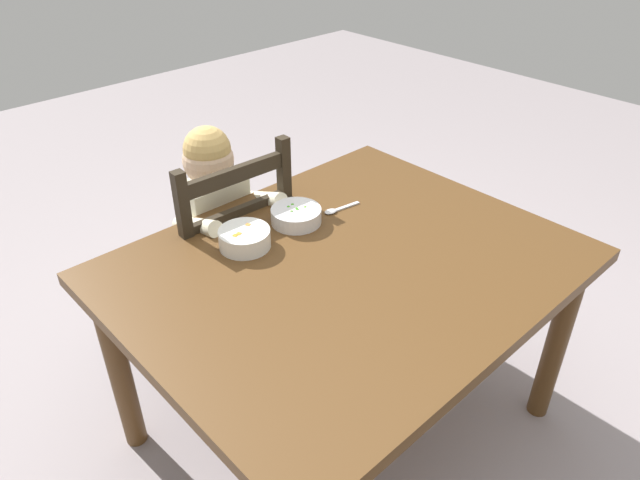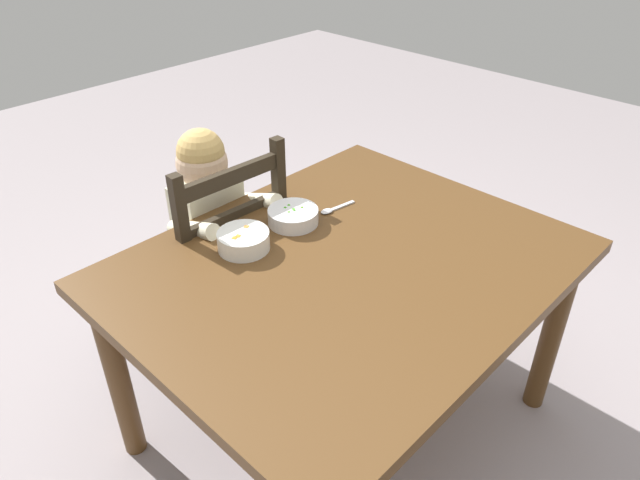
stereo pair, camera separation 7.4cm
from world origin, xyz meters
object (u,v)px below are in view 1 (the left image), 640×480
Objects in this scene: dining_table at (346,286)px; bowl_of_carrots at (245,238)px; dining_chair at (222,260)px; child_figure at (219,218)px; spoon at (336,210)px; bowl_of_peas at (296,215)px.

bowl_of_carrots reaches higher than dining_table.
dining_chair is 0.18m from child_figure.
child_figure is at bearing 96.77° from dining_table.
spoon is (0.24, -0.33, 0.26)m from dining_chair.
dining_chair is 0.42m from bowl_of_carrots.
dining_table is 1.33× the size of child_figure.
spoon is at bearing -53.92° from dining_chair.
child_figure is 0.33m from bowl_of_carrots.
bowl_of_carrots reaches higher than spoon.
child_figure is at bearing 109.09° from bowl_of_peas.
bowl_of_peas is 0.20m from bowl_of_carrots.
dining_chair is 0.42m from bowl_of_peas.
bowl_of_peas reaches higher than dining_table.
child_figure is at bearing 70.91° from bowl_of_carrots.
child_figure is (-0.07, 0.55, 0.02)m from dining_table.
bowl_of_carrots is at bearing 122.50° from dining_table.
bowl_of_carrots is (-0.10, -0.30, 0.28)m from dining_chair.
spoon is (0.24, -0.33, 0.08)m from child_figure.
bowl_of_peas is (0.04, 0.26, 0.12)m from dining_table.
bowl_of_carrots is (-0.17, 0.26, 0.12)m from dining_table.
dining_table is 0.30m from spoon.
dining_table is at bearing -97.68° from bowl_of_peas.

